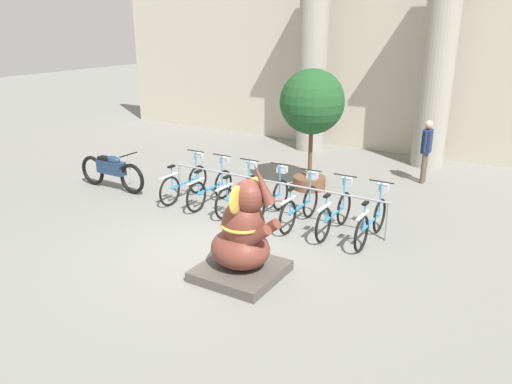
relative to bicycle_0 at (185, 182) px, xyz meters
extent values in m
plane|color=slate|center=(2.26, -1.84, -0.41)|extent=(60.00, 60.00, 0.00)
cube|color=#BCB29E|center=(2.26, 6.76, 2.59)|extent=(20.00, 0.20, 6.00)
cylinder|color=gray|center=(0.43, 5.76, 2.09)|extent=(0.88, 0.88, 5.00)
cylinder|color=gray|center=(4.09, 5.76, 2.09)|extent=(0.88, 0.88, 5.00)
cylinder|color=gray|center=(-0.25, 0.11, -0.03)|extent=(0.05, 0.05, 0.75)
cylinder|color=gray|center=(4.68, 0.11, -0.03)|extent=(0.05, 0.05, 0.75)
cylinder|color=gray|center=(2.22, 0.11, 0.34)|extent=(5.03, 0.04, 0.04)
torus|color=black|center=(0.00, 0.47, -0.07)|extent=(0.05, 0.68, 0.68)
torus|color=black|center=(0.00, -0.54, -0.07)|extent=(0.05, 0.68, 0.68)
cube|color=#338CC6|center=(0.00, -0.04, -0.02)|extent=(0.04, 0.91, 0.04)
cube|color=#BCBCBC|center=(0.00, -0.54, 0.28)|extent=(0.06, 0.56, 0.03)
cylinder|color=#338CC6|center=(0.00, -0.44, 0.19)|extent=(0.03, 0.03, 0.52)
cube|color=black|center=(0.00, -0.44, 0.47)|extent=(0.08, 0.18, 0.04)
cylinder|color=#338CC6|center=(0.00, 0.43, 0.28)|extent=(0.03, 0.03, 0.70)
cylinder|color=black|center=(0.00, 0.43, 0.63)|extent=(0.48, 0.03, 0.03)
cube|color=#BCBCBC|center=(0.00, 0.53, 0.49)|extent=(0.20, 0.16, 0.14)
torus|color=black|center=(0.74, 0.47, -0.07)|extent=(0.05, 0.68, 0.68)
torus|color=black|center=(0.74, -0.54, -0.07)|extent=(0.05, 0.68, 0.68)
cube|color=#338CC6|center=(0.74, -0.04, -0.02)|extent=(0.04, 0.91, 0.04)
cube|color=#BCBCBC|center=(0.74, -0.54, 0.28)|extent=(0.06, 0.56, 0.03)
cylinder|color=#338CC6|center=(0.74, -0.44, 0.19)|extent=(0.03, 0.03, 0.52)
cube|color=black|center=(0.74, -0.44, 0.47)|extent=(0.08, 0.18, 0.04)
cylinder|color=#338CC6|center=(0.74, 0.43, 0.28)|extent=(0.03, 0.03, 0.70)
cylinder|color=black|center=(0.74, 0.43, 0.63)|extent=(0.48, 0.03, 0.03)
cube|color=#BCBCBC|center=(0.74, 0.53, 0.49)|extent=(0.20, 0.16, 0.14)
torus|color=black|center=(1.48, 0.46, -0.07)|extent=(0.05, 0.68, 0.68)
torus|color=black|center=(1.48, -0.55, -0.07)|extent=(0.05, 0.68, 0.68)
cube|color=#338CC6|center=(1.48, -0.05, -0.02)|extent=(0.04, 0.91, 0.04)
cube|color=#BCBCBC|center=(1.48, -0.55, 0.28)|extent=(0.06, 0.56, 0.03)
cylinder|color=#338CC6|center=(1.48, -0.45, 0.19)|extent=(0.03, 0.03, 0.52)
cube|color=black|center=(1.48, -0.45, 0.47)|extent=(0.08, 0.18, 0.04)
cylinder|color=#338CC6|center=(1.48, 0.42, 0.28)|extent=(0.03, 0.03, 0.70)
cylinder|color=black|center=(1.48, 0.42, 0.63)|extent=(0.48, 0.03, 0.03)
cube|color=#BCBCBC|center=(1.48, 0.52, 0.49)|extent=(0.20, 0.16, 0.14)
torus|color=black|center=(2.22, 0.50, -0.07)|extent=(0.05, 0.68, 0.68)
torus|color=black|center=(2.22, -0.51, -0.07)|extent=(0.05, 0.68, 0.68)
cube|color=#338CC6|center=(2.22, 0.00, -0.02)|extent=(0.04, 0.91, 0.04)
cube|color=#BCBCBC|center=(2.22, -0.51, 0.28)|extent=(0.06, 0.56, 0.03)
cylinder|color=#338CC6|center=(2.22, -0.41, 0.19)|extent=(0.03, 0.03, 0.52)
cube|color=black|center=(2.22, -0.41, 0.47)|extent=(0.08, 0.18, 0.04)
cylinder|color=#338CC6|center=(2.22, 0.46, 0.28)|extent=(0.03, 0.03, 0.70)
cylinder|color=black|center=(2.22, 0.46, 0.63)|extent=(0.48, 0.03, 0.03)
cube|color=#BCBCBC|center=(2.22, 0.56, 0.49)|extent=(0.20, 0.16, 0.14)
torus|color=black|center=(2.96, 0.44, -0.07)|extent=(0.05, 0.68, 0.68)
torus|color=black|center=(2.96, -0.56, -0.07)|extent=(0.05, 0.68, 0.68)
cube|color=#338CC6|center=(2.96, -0.06, -0.02)|extent=(0.04, 0.91, 0.04)
cube|color=#BCBCBC|center=(2.96, -0.56, 0.28)|extent=(0.06, 0.56, 0.03)
cylinder|color=#338CC6|center=(2.96, -0.46, 0.19)|extent=(0.03, 0.03, 0.52)
cube|color=black|center=(2.96, -0.46, 0.47)|extent=(0.08, 0.18, 0.04)
cylinder|color=#338CC6|center=(2.96, 0.40, 0.28)|extent=(0.03, 0.03, 0.70)
cylinder|color=black|center=(2.96, 0.40, 0.63)|extent=(0.48, 0.03, 0.03)
cube|color=#BCBCBC|center=(2.96, 0.50, 0.49)|extent=(0.20, 0.16, 0.14)
torus|color=black|center=(3.69, 0.45, -0.07)|extent=(0.05, 0.68, 0.68)
torus|color=black|center=(3.69, -0.55, -0.07)|extent=(0.05, 0.68, 0.68)
cube|color=#338CC6|center=(3.69, -0.05, -0.02)|extent=(0.04, 0.91, 0.04)
cube|color=#BCBCBC|center=(3.69, -0.55, 0.28)|extent=(0.06, 0.56, 0.03)
cylinder|color=#338CC6|center=(3.69, -0.45, 0.19)|extent=(0.03, 0.03, 0.52)
cube|color=black|center=(3.69, -0.45, 0.47)|extent=(0.08, 0.18, 0.04)
cylinder|color=#338CC6|center=(3.69, 0.41, 0.28)|extent=(0.03, 0.03, 0.70)
cylinder|color=black|center=(3.69, 0.41, 0.63)|extent=(0.48, 0.03, 0.03)
cube|color=#BCBCBC|center=(3.69, 0.51, 0.49)|extent=(0.20, 0.16, 0.14)
torus|color=black|center=(4.43, 0.44, -0.07)|extent=(0.05, 0.68, 0.68)
torus|color=black|center=(4.43, -0.57, -0.07)|extent=(0.05, 0.68, 0.68)
cube|color=#338CC6|center=(4.43, -0.07, -0.02)|extent=(0.04, 0.91, 0.04)
cube|color=#BCBCBC|center=(4.43, -0.57, 0.28)|extent=(0.06, 0.56, 0.03)
cylinder|color=#338CC6|center=(4.43, -0.47, 0.19)|extent=(0.03, 0.03, 0.52)
cube|color=black|center=(4.43, -0.47, 0.47)|extent=(0.08, 0.18, 0.04)
cylinder|color=#338CC6|center=(4.43, 0.40, 0.28)|extent=(0.03, 0.03, 0.70)
cylinder|color=black|center=(4.43, 0.40, 0.63)|extent=(0.48, 0.03, 0.03)
cube|color=#BCBCBC|center=(4.43, 0.50, 0.49)|extent=(0.20, 0.16, 0.14)
cube|color=#4C4742|center=(3.09, -2.44, -0.33)|extent=(1.27, 1.27, 0.16)
ellipsoid|color=brown|center=(3.09, -2.44, 0.07)|extent=(0.98, 0.87, 0.63)
ellipsoid|color=brown|center=(3.15, -2.44, 0.51)|extent=(0.69, 0.63, 0.81)
sphere|color=brown|center=(3.26, -2.44, 1.00)|extent=(0.52, 0.52, 0.52)
ellipsoid|color=gold|center=(3.19, -2.18, 1.00)|extent=(0.08, 0.37, 0.44)
ellipsoid|color=gold|center=(3.19, -2.70, 1.00)|extent=(0.08, 0.37, 0.44)
cone|color=brown|center=(3.49, -2.44, 1.22)|extent=(0.44, 0.18, 0.65)
cylinder|color=brown|center=(3.47, -2.29, 0.42)|extent=(0.51, 0.17, 0.46)
cylinder|color=brown|center=(3.47, -2.58, 0.42)|extent=(0.51, 0.17, 0.46)
torus|color=gold|center=(3.15, -2.44, 0.51)|extent=(0.72, 0.72, 0.05)
torus|color=black|center=(-1.29, -0.38, -0.04)|extent=(0.74, 0.09, 0.74)
torus|color=black|center=(-2.63, -0.38, -0.04)|extent=(0.74, 0.09, 0.74)
cube|color=navy|center=(-1.96, -0.38, 0.14)|extent=(0.80, 0.22, 0.32)
ellipsoid|color=navy|center=(-1.86, -0.38, 0.34)|extent=(0.40, 0.20, 0.20)
cube|color=black|center=(-2.14, -0.38, 0.34)|extent=(0.36, 0.18, 0.08)
cylinder|color=#99999E|center=(-1.34, -0.38, 0.24)|extent=(0.04, 0.04, 0.56)
cylinder|color=black|center=(-1.34, -0.38, 0.54)|extent=(0.03, 0.55, 0.03)
cylinder|color=brown|center=(4.39, 4.18, -0.02)|extent=(0.11, 0.11, 0.78)
cylinder|color=brown|center=(4.39, 4.01, -0.02)|extent=(0.11, 0.11, 0.78)
cube|color=#1E284C|center=(4.39, 4.09, 0.66)|extent=(0.20, 0.32, 0.58)
sphere|color=tan|center=(4.39, 4.09, 1.08)|extent=(0.21, 0.21, 0.21)
cylinder|color=#1E284C|center=(4.39, 4.29, 0.69)|extent=(0.07, 0.07, 0.53)
cylinder|color=#1E284C|center=(4.39, 3.89, 0.69)|extent=(0.07, 0.07, 0.53)
cylinder|color=brown|center=(2.13, 2.15, -0.26)|extent=(0.79, 0.79, 0.30)
cylinder|color=brown|center=(2.13, 2.15, 0.50)|extent=(0.10, 0.10, 1.22)
sphere|color=#1E4C23|center=(2.13, 2.15, 1.72)|extent=(1.52, 1.52, 1.52)
camera|label=1|loc=(7.03, -8.46, 3.51)|focal=35.00mm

